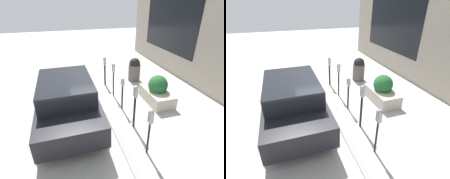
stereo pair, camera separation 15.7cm
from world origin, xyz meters
The scene contains 11 objects.
ground_plane centered at (0.00, 0.00, 0.00)m, with size 40.00×40.00×0.00m, color #ADAAA3.
curb_strip centered at (0.00, 0.08, 0.02)m, with size 15.38×0.16×0.04m.
building_facade centered at (0.00, -4.47, 2.21)m, with size 15.38×0.17×4.41m.
parking_meter_nearest centered at (-2.22, -0.46, 0.97)m, with size 0.15×0.13×1.37m.
parking_meter_second centered at (-1.11, -0.54, 0.94)m, with size 0.15×0.13×1.47m.
parking_meter_middle centered at (-0.03, -0.53, 0.86)m, with size 0.15×0.13×1.27m.
parking_meter_fourth centered at (1.08, -0.54, 1.05)m, with size 0.18×0.16×1.44m.
parking_meter_farthest centered at (2.22, -0.47, 0.90)m, with size 0.18×0.15×1.37m.
planter_box centered at (0.09, -2.03, 0.45)m, with size 1.56×0.83×1.12m.
parked_car_front centered at (0.05, 1.41, 0.78)m, with size 4.37×1.90×1.49m.
trash_bin centered at (2.32, -2.02, 0.58)m, with size 0.59×0.59×1.16m.
Camera 1 is at (-5.23, 1.43, 3.67)m, focal length 28.00 mm.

